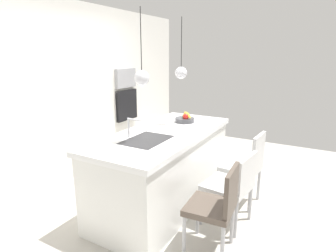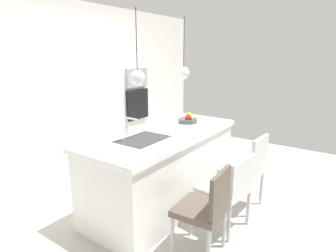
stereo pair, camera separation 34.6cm
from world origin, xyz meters
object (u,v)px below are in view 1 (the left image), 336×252
object	(u,v)px
oven	(126,105)
chair_near	(217,204)
fruit_bowl	(185,119)
chair_middle	(233,184)
chair_far	(246,164)
microwave	(125,78)

from	to	relation	value
oven	chair_near	world-z (taller)	oven
fruit_bowl	chair_near	bearing A→B (deg)	-141.87
fruit_bowl	chair_middle	size ratio (longest dim) A/B	0.31
fruit_bowl	oven	size ratio (longest dim) A/B	0.47
fruit_bowl	chair_far	world-z (taller)	fruit_bowl
chair_near	chair_middle	bearing A→B (deg)	0.07
microwave	chair_far	size ratio (longest dim) A/B	0.58
microwave	chair_near	world-z (taller)	microwave
chair_near	chair_far	xyz separation A→B (m)	(1.05, -0.01, 0.02)
fruit_bowl	chair_middle	world-z (taller)	fruit_bowl
chair_middle	microwave	bearing A→B (deg)	61.24
oven	chair_middle	bearing A→B (deg)	-118.76
oven	chair_far	world-z (taller)	oven
fruit_bowl	chair_near	xyz separation A→B (m)	(-1.11, -0.87, -0.50)
microwave	oven	xyz separation A→B (m)	(0.00, 0.00, -0.50)
chair_near	chair_middle	world-z (taller)	chair_near
fruit_bowl	chair_near	distance (m)	1.50
fruit_bowl	microwave	world-z (taller)	microwave
microwave	chair_near	xyz separation A→B (m)	(-1.87, -2.46, -0.93)
oven	chair_far	xyz separation A→B (m)	(-0.81, -2.47, -0.41)
microwave	chair_near	distance (m)	3.23
microwave	chair_middle	xyz separation A→B (m)	(-1.35, -2.46, -0.95)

